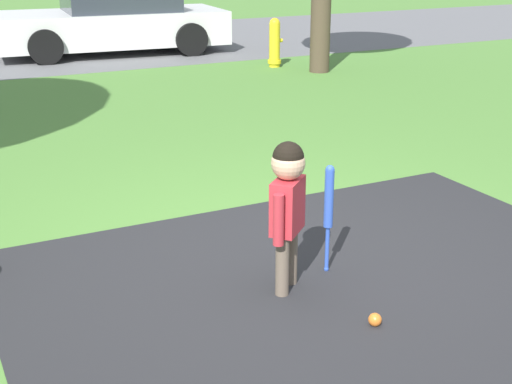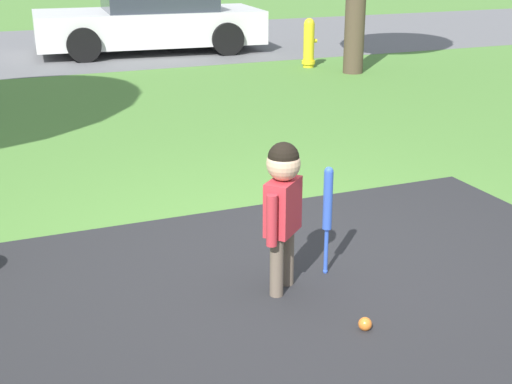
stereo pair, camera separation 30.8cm
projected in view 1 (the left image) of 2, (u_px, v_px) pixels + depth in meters
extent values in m
plane|color=#518438|center=(279.00, 261.00, 4.61)|extent=(60.00, 60.00, 0.00)
cube|color=slate|center=(16.00, 50.00, 13.25)|extent=(40.00, 6.00, 0.01)
cylinder|color=#6B5B4C|center=(282.00, 266.00, 4.11)|extent=(0.08, 0.08, 0.37)
cylinder|color=#6B5B4C|center=(291.00, 255.00, 4.25)|extent=(0.08, 0.08, 0.37)
cube|color=#BF2D38|center=(287.00, 206.00, 4.06)|extent=(0.28, 0.27, 0.32)
cylinder|color=#BF2D38|center=(279.00, 220.00, 3.94)|extent=(0.06, 0.06, 0.30)
cylinder|color=#BF2D38|center=(296.00, 202.00, 4.21)|extent=(0.06, 0.06, 0.30)
sphere|color=#D8AD8C|center=(288.00, 163.00, 3.98)|extent=(0.19, 0.19, 0.19)
sphere|color=black|center=(288.00, 157.00, 3.97)|extent=(0.18, 0.18, 0.18)
sphere|color=blue|center=(326.00, 269.00, 4.47)|extent=(0.03, 0.03, 0.03)
cylinder|color=blue|center=(327.00, 249.00, 4.42)|extent=(0.03, 0.03, 0.30)
cylinder|color=blue|center=(329.00, 198.00, 4.31)|extent=(0.06, 0.06, 0.37)
sphere|color=blue|center=(330.00, 170.00, 4.25)|extent=(0.05, 0.05, 0.05)
sphere|color=orange|center=(375.00, 320.00, 3.83)|extent=(0.07, 0.07, 0.07)
cylinder|color=yellow|center=(275.00, 45.00, 11.43)|extent=(0.17, 0.17, 0.69)
sphere|color=yellow|center=(275.00, 23.00, 11.31)|extent=(0.17, 0.17, 0.17)
cylinder|color=yellow|center=(274.00, 62.00, 11.52)|extent=(0.22, 0.22, 0.06)
cylinder|color=yellow|center=(280.00, 40.00, 11.44)|extent=(0.08, 0.06, 0.06)
cube|color=silver|center=(110.00, 28.00, 12.80)|extent=(4.15, 2.09, 0.58)
cylinder|color=black|center=(46.00, 47.00, 11.65)|extent=(0.59, 0.23, 0.57)
cylinder|color=black|center=(35.00, 34.00, 13.19)|extent=(0.59, 0.23, 0.57)
cylinder|color=black|center=(191.00, 39.00, 12.51)|extent=(0.59, 0.23, 0.57)
cylinder|color=black|center=(165.00, 28.00, 14.06)|extent=(0.59, 0.23, 0.57)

